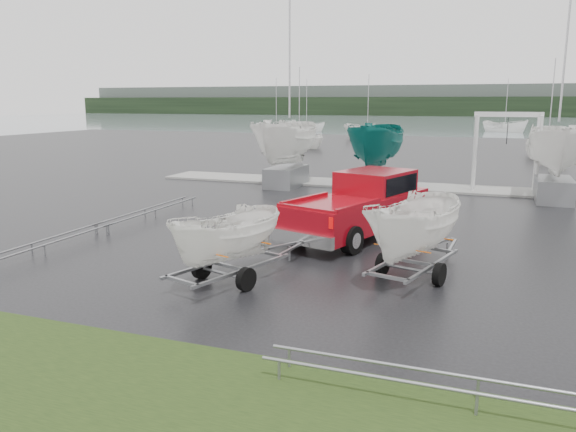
{
  "coord_description": "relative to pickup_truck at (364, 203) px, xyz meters",
  "views": [
    {
      "loc": [
        4.01,
        -17.97,
        4.66
      ],
      "look_at": [
        -1.86,
        -2.14,
        1.2
      ],
      "focal_mm": 35.0,
      "sensor_mm": 36.0,
      "label": 1
    }
  ],
  "objects": [
    {
      "name": "ground_plane",
      "position": [
        0.25,
        -1.2,
        -1.15
      ],
      "size": [
        120.0,
        120.0,
        0.0
      ],
      "primitive_type": "plane",
      "color": "black",
      "rests_on": "ground"
    },
    {
      "name": "lake",
      "position": [
        0.25,
        98.8,
        -1.16
      ],
      "size": [
        300.0,
        300.0,
        0.0
      ],
      "primitive_type": "plane",
      "color": "gray",
      "rests_on": "ground"
    },
    {
      "name": "grass_verge",
      "position": [
        0.25,
        -12.2,
        -1.15
      ],
      "size": [
        40.0,
        40.0,
        0.0
      ],
      "primitive_type": "plane",
      "color": "black",
      "rests_on": "ground"
    },
    {
      "name": "dock",
      "position": [
        0.25,
        11.8,
        -1.1
      ],
      "size": [
        30.0,
        3.0,
        0.12
      ],
      "primitive_type": "cube",
      "color": "gray",
      "rests_on": "ground"
    },
    {
      "name": "treeline",
      "position": [
        0.25,
        168.8,
        1.85
      ],
      "size": [
        300.0,
        8.0,
        6.0
      ],
      "primitive_type": "cube",
      "color": "black",
      "rests_on": "ground"
    },
    {
      "name": "far_hill",
      "position": [
        0.25,
        176.8,
        3.85
      ],
      "size": [
        300.0,
        6.0,
        10.0
      ],
      "primitive_type": "cube",
      "color": "#4C5651",
      "rests_on": "ground"
    },
    {
      "name": "pickup_truck",
      "position": [
        0.0,
        0.0,
        0.0
      ],
      "size": [
        4.16,
        7.02,
        2.21
      ],
      "rotation": [
        0.0,
        0.0,
        -0.31
      ],
      "color": "maroon",
      "rests_on": "ground"
    },
    {
      "name": "trailer_hitched",
      "position": [
        -2.08,
        -6.54,
        1.19
      ],
      "size": [
        2.22,
        3.79,
        4.29
      ],
      "rotation": [
        0.0,
        0.0,
        -0.31
      ],
      "color": "gray",
      "rests_on": "ground"
    },
    {
      "name": "trailer_parked",
      "position": [
        2.39,
        -4.47,
        1.58
      ],
      "size": [
        2.11,
        3.78,
        5.04
      ],
      "rotation": [
        0.0,
        0.0,
        -0.26
      ],
      "color": "gray",
      "rests_on": "ground"
    },
    {
      "name": "boat_hoist",
      "position": [
        4.72,
        11.8,
        1.52
      ],
      "size": [
        3.3,
        2.18,
        4.12
      ],
      "color": "silver",
      "rests_on": "ground"
    },
    {
      "name": "keelboat_0",
      "position": [
        -6.58,
        9.8,
        2.97
      ],
      "size": [
        2.59,
        3.2,
        10.76
      ],
      "color": "gray",
      "rests_on": "ground"
    },
    {
      "name": "keelboat_1",
      "position": [
        -1.58,
        10.0,
        2.8
      ],
      "size": [
        2.49,
        3.2,
        7.71
      ],
      "color": "gray",
      "rests_on": "ground"
    },
    {
      "name": "keelboat_2",
      "position": [
        6.93,
        9.8,
        2.87
      ],
      "size": [
        2.53,
        3.2,
        10.7
      ],
      "color": "gray",
      "rests_on": "ground"
    },
    {
      "name": "mast_rack_0",
      "position": [
        -8.75,
        -0.2,
        -0.8
      ],
      "size": [
        0.56,
        6.5,
        0.06
      ],
      "rotation": [
        0.0,
        0.0,
        1.57
      ],
      "color": "gray",
      "rests_on": "ground"
    },
    {
      "name": "mast_rack_1",
      "position": [
        -8.75,
        -6.2,
        -0.8
      ],
      "size": [
        0.56,
        6.5,
        0.06
      ],
      "rotation": [
        0.0,
        0.0,
        1.57
      ],
      "color": "gray",
      "rests_on": "ground"
    },
    {
      "name": "mast_rack_2",
      "position": [
        4.25,
        -10.7,
        -0.8
      ],
      "size": [
        7.0,
        0.56,
        0.06
      ],
      "color": "gray",
      "rests_on": "ground"
    },
    {
      "name": "moored_boat_0",
      "position": [
        -14.7,
        35.23,
        -1.15
      ],
      "size": [
        3.5,
        3.48,
        11.31
      ],
      "rotation": [
        0.0,
        0.0,
        4.13
      ],
      "color": "white",
      "rests_on": "ground"
    },
    {
      "name": "moored_boat_1",
      "position": [
        -11.41,
        52.32,
        -1.15
      ],
      "size": [
        4.1,
        4.13,
        11.93
      ],
      "rotation": [
        0.0,
        0.0,
        5.74
      ],
      "color": "white",
      "rests_on": "ground"
    },
    {
      "name": "moored_boat_2",
      "position": [
        8.13,
        30.92,
        -1.15
      ],
      "size": [
        3.11,
        3.16,
        11.54
      ],
      "rotation": [
        0.0,
        0.0,
        0.18
      ],
      "color": "white",
      "rests_on": "ground"
    },
    {
      "name": "moored_boat_4",
      "position": [
        -27.22,
        60.66,
        -1.15
      ],
      "size": [
        3.85,
        3.87,
        11.66
      ],
      "rotation": [
        0.0,
        0.0,
        2.56
      ],
      "color": "white",
      "rests_on": "ground"
    },
    {
      "name": "moored_boat_5",
      "position": [
        5.22,
        74.32,
        -1.15
      ],
      "size": [
        4.1,
        4.08,
        11.86
      ],
      "rotation": [
        0.0,
        0.0,
        0.97
      ],
      "color": "white",
      "rests_on": "ground"
    },
    {
      "name": "moored_boat_6",
      "position": [
        -23.95,
        65.24,
        -1.15
      ],
      "size": [
        2.63,
        2.59,
        10.9
      ],
      "rotation": [
        0.0,
        0.0,
        1.77
      ],
      "color": "white",
      "rests_on": "ground"
    }
  ]
}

